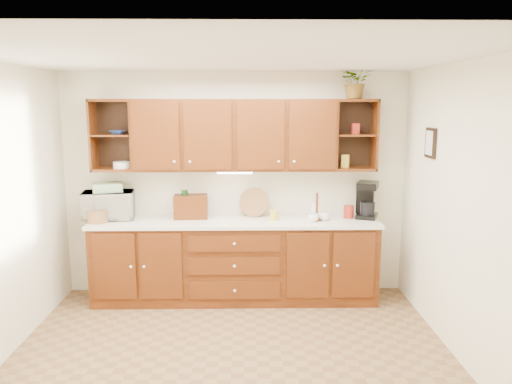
{
  "coord_description": "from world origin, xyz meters",
  "views": [
    {
      "loc": [
        0.14,
        -4.07,
        2.22
      ],
      "look_at": [
        0.23,
        1.15,
        1.31
      ],
      "focal_mm": 35.0,
      "sensor_mm": 36.0,
      "label": 1
    }
  ],
  "objects_px": {
    "bread_box": "(191,207)",
    "potted_plant": "(356,81)",
    "coffee_maker": "(367,200)",
    "microwave": "(108,205)"
  },
  "relations": [
    {
      "from": "microwave",
      "to": "bread_box",
      "type": "relative_size",
      "value": 1.49
    },
    {
      "from": "bread_box",
      "to": "coffee_maker",
      "type": "distance_m",
      "value": 2.03
    },
    {
      "from": "microwave",
      "to": "coffee_maker",
      "type": "relative_size",
      "value": 1.36
    },
    {
      "from": "coffee_maker",
      "to": "bread_box",
      "type": "bearing_deg",
      "value": -159.1
    },
    {
      "from": "microwave",
      "to": "potted_plant",
      "type": "height_order",
      "value": "potted_plant"
    },
    {
      "from": "microwave",
      "to": "potted_plant",
      "type": "relative_size",
      "value": 1.48
    },
    {
      "from": "coffee_maker",
      "to": "potted_plant",
      "type": "bearing_deg",
      "value": -150.86
    },
    {
      "from": "microwave",
      "to": "coffee_maker",
      "type": "height_order",
      "value": "coffee_maker"
    },
    {
      "from": "coffee_maker",
      "to": "potted_plant",
      "type": "height_order",
      "value": "potted_plant"
    },
    {
      "from": "bread_box",
      "to": "potted_plant",
      "type": "bearing_deg",
      "value": -4.41
    }
  ]
}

